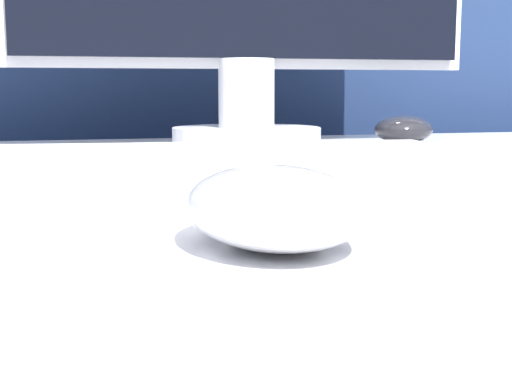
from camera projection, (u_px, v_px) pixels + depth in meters
partition_panel at (159, 164)px, 1.09m from camera, size 5.00×0.03×1.34m
computer_mouse_near at (274, 206)px, 0.30m from camera, size 0.08×0.11×0.03m
keyboard at (157, 165)px, 0.51m from camera, size 0.46×0.17×0.02m
computer_mouse_far at (403, 129)px, 0.86m from camera, size 0.11×0.11×0.03m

